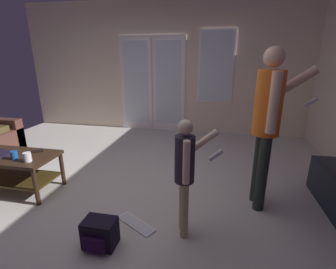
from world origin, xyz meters
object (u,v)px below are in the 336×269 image
(person_child, at_px, (186,169))
(cup_by_laptop, at_px, (27,157))
(person_adult, at_px, (268,117))
(loose_keyboard, at_px, (136,224))
(tv_remote_black, at_px, (36,151))
(backpack, at_px, (100,233))
(coffee_table, at_px, (13,165))
(cup_near_edge, at_px, (14,155))

(person_child, height_order, cup_by_laptop, person_child)
(person_adult, xyz_separation_m, loose_keyboard, (-1.23, -0.62, -1.00))
(person_child, relative_size, tv_remote_black, 6.47)
(person_adult, relative_size, backpack, 6.00)
(person_child, height_order, tv_remote_black, person_child)
(tv_remote_black, bearing_deg, person_child, -54.89)
(tv_remote_black, bearing_deg, cup_by_laptop, -107.94)
(coffee_table, distance_m, backpack, 1.62)
(backpack, height_order, cup_near_edge, cup_near_edge)
(loose_keyboard, height_order, tv_remote_black, tv_remote_black)
(person_child, xyz_separation_m, backpack, (-0.70, -0.32, -0.54))
(loose_keyboard, bearing_deg, person_adult, 26.54)
(cup_by_laptop, bearing_deg, coffee_table, 159.75)
(cup_near_edge, height_order, tv_remote_black, cup_near_edge)
(coffee_table, bearing_deg, person_child, -9.35)
(backpack, relative_size, cup_by_laptop, 2.67)
(person_adult, height_order, tv_remote_black, person_adult)
(person_adult, bearing_deg, person_child, -140.23)
(coffee_table, distance_m, loose_keyboard, 1.74)
(loose_keyboard, bearing_deg, tv_remote_black, 161.54)
(backpack, bearing_deg, cup_by_laptop, 153.67)
(cup_near_edge, bearing_deg, person_child, -7.19)
(person_adult, xyz_separation_m, person_child, (-0.75, -0.62, -0.35))
(backpack, distance_m, loose_keyboard, 0.41)
(loose_keyboard, distance_m, cup_by_laptop, 1.44)
(person_adult, distance_m, loose_keyboard, 1.71)
(person_child, distance_m, tv_remote_black, 1.99)
(person_adult, height_order, loose_keyboard, person_adult)
(coffee_table, relative_size, backpack, 3.70)
(coffee_table, distance_m, person_child, 2.21)
(backpack, bearing_deg, cup_near_edge, 156.24)
(loose_keyboard, bearing_deg, coffee_table, 168.25)
(coffee_table, height_order, backpack, coffee_table)
(coffee_table, xyz_separation_m, person_adult, (2.90, 0.27, 0.67))
(coffee_table, relative_size, person_child, 0.95)
(loose_keyboard, xyz_separation_m, tv_remote_black, (-1.44, 0.48, 0.47))
(coffee_table, height_order, cup_near_edge, cup_near_edge)
(person_adult, distance_m, backpack, 1.94)
(person_child, bearing_deg, cup_by_laptop, 172.83)
(person_adult, height_order, backpack, person_adult)
(cup_near_edge, xyz_separation_m, cup_by_laptop, (0.20, -0.03, 0.00))
(coffee_table, relative_size, tv_remote_black, 6.14)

